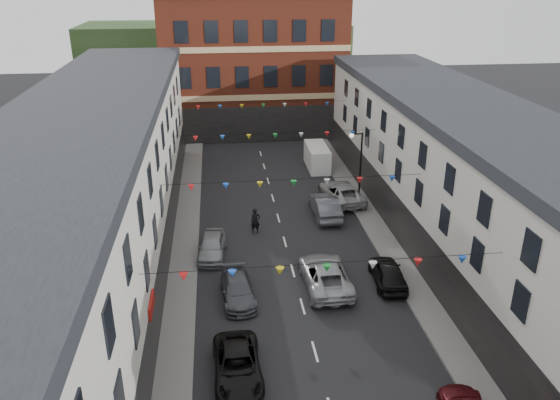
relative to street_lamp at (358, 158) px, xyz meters
name	(u,v)px	position (x,y,z in m)	size (l,w,h in m)	color
ground	(303,306)	(-6.55, -14.00, -3.90)	(160.00, 160.00, 0.00)	black
pavement_left	(181,294)	(-13.45, -12.00, -3.83)	(1.80, 64.00, 0.15)	#605E5B
pavement_right	(408,279)	(0.35, -12.00, -3.83)	(1.80, 64.00, 0.15)	#605E5B
terrace_left	(78,224)	(-18.33, -13.00, 1.44)	(8.40, 56.00, 10.70)	silver
terrace_right	(504,211)	(5.23, -13.00, 0.95)	(8.40, 56.00, 9.70)	beige
civic_building	(252,59)	(-6.55, 23.95, 4.23)	(20.60, 13.30, 18.50)	maroon
distant_hill	(216,57)	(-10.55, 48.00, 1.10)	(40.00, 14.00, 10.00)	#284520
street_lamp	(358,158)	(0.00, 0.00, 0.00)	(1.10, 0.36, 6.00)	black
car_left_c	(237,365)	(-10.47, -19.34, -3.24)	(2.20, 4.77, 1.32)	black
car_left_d	(238,290)	(-10.15, -12.82, -3.26)	(1.81, 4.44, 1.29)	#45484E
car_left_e	(212,246)	(-11.61, -7.42, -3.17)	(1.73, 4.29, 1.46)	gray
car_right_d	(388,273)	(-1.05, -12.17, -3.17)	(1.73, 4.30, 1.47)	black
car_right_e	(325,206)	(-2.92, -2.05, -3.08)	(1.75, 5.02, 1.66)	#53545B
car_right_f	(341,192)	(-1.05, 0.66, -3.11)	(2.63, 5.70, 1.58)	#A2A5A7
moving_car	(325,274)	(-4.86, -12.00, -3.11)	(2.63, 5.71, 1.59)	#A1A3A8
white_van	(317,157)	(-1.54, 9.05, -2.83)	(1.87, 4.87, 2.15)	white
pedestrian	(255,221)	(-8.48, -4.37, -2.95)	(0.70, 0.46, 1.92)	black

